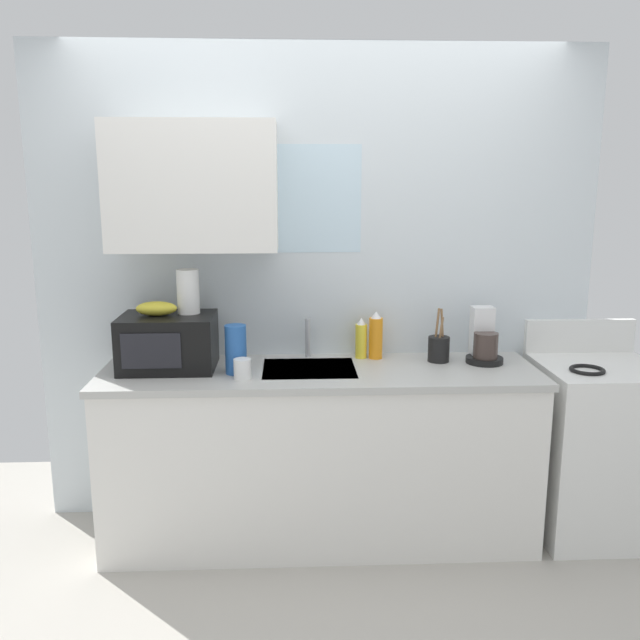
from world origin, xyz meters
name	(u,v)px	position (x,y,z in m)	size (l,w,h in m)	color
kitchen_wall_assembly	(297,271)	(-0.11, 0.31, 1.35)	(2.94, 0.42, 2.50)	silver
counter_unit	(320,452)	(0.00, 0.00, 0.46)	(2.17, 0.63, 0.90)	white
sink_faucet	(308,338)	(-0.05, 0.24, 1.00)	(0.03, 0.03, 0.21)	#B2B5BA
stove_range	(594,447)	(1.43, 0.00, 0.46)	(0.60, 0.60, 1.08)	white
microwave	(168,342)	(-0.75, 0.05, 1.04)	(0.46, 0.35, 0.27)	black
banana_bunch	(156,308)	(-0.80, 0.05, 1.20)	(0.20, 0.11, 0.07)	gold
paper_towel_roll	(188,291)	(-0.65, 0.10, 1.28)	(0.11, 0.11, 0.22)	white
coffee_maker	(484,342)	(0.85, 0.11, 1.00)	(0.19, 0.21, 0.28)	black
dish_soap_bottle_yellow	(361,339)	(0.23, 0.21, 1.00)	(0.06, 0.06, 0.22)	yellow
dish_soap_bottle_orange	(376,336)	(0.30, 0.20, 1.02)	(0.07, 0.07, 0.25)	orange
cereal_canister	(236,349)	(-0.41, -0.05, 1.02)	(0.10, 0.10, 0.24)	#2659A5
mug_white	(242,369)	(-0.37, -0.14, 0.95)	(0.08, 0.08, 0.10)	white
utensil_crock	(439,348)	(0.62, 0.12, 0.97)	(0.11, 0.11, 0.28)	black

